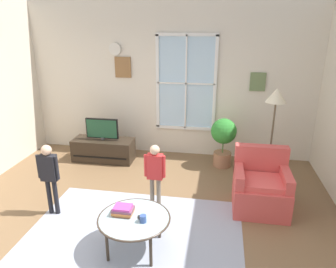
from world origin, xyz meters
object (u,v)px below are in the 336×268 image
object	(u,v)px
tv_stand	(104,150)
coffee_table	(134,219)
remote_near_books	(141,219)
television	(102,129)
floor_lamp	(275,105)
armchair	(261,187)
cup	(143,219)
book_stack	(123,210)
person_red_shirt	(155,170)
person_black_shirt	(49,172)
potted_plant_by_window	(223,137)

from	to	relation	value
tv_stand	coffee_table	bearing A→B (deg)	-61.78
remote_near_books	television	bearing A→B (deg)	119.64
coffee_table	floor_lamp	size ratio (longest dim) A/B	0.52
armchair	cup	bearing A→B (deg)	-139.01
television	book_stack	xyz separation A→B (m)	(1.15, -2.36, -0.17)
television	coffee_table	world-z (taller)	television
person_red_shirt	coffee_table	bearing A→B (deg)	-94.61
armchair	person_black_shirt	xyz separation A→B (m)	(-2.88, -0.64, 0.32)
television	cup	bearing A→B (deg)	-60.15
television	person_black_shirt	bearing A→B (deg)	-91.10
coffee_table	floor_lamp	world-z (taller)	floor_lamp
coffee_table	floor_lamp	bearing A→B (deg)	47.75
person_red_shirt	floor_lamp	distance (m)	2.12
coffee_table	remote_near_books	world-z (taller)	remote_near_books
book_stack	floor_lamp	xyz separation A→B (m)	(1.89, 1.87, 0.88)
person_black_shirt	floor_lamp	world-z (taller)	floor_lamp
book_stack	floor_lamp	bearing A→B (deg)	44.72
remote_near_books	potted_plant_by_window	world-z (taller)	potted_plant_by_window
television	book_stack	bearing A→B (deg)	-64.02
person_red_shirt	floor_lamp	size ratio (longest dim) A/B	0.61
armchair	person_black_shirt	world-z (taller)	person_black_shirt
remote_near_books	person_red_shirt	size ratio (longest dim) A/B	0.14
person_black_shirt	person_red_shirt	bearing A→B (deg)	13.22
armchair	cup	distance (m)	1.89
cup	person_red_shirt	bearing A→B (deg)	93.40
cup	person_black_shirt	xyz separation A→B (m)	(-1.45, 0.59, 0.17)
cup	remote_near_books	size ratio (longest dim) A/B	0.61
cup	floor_lamp	xyz separation A→B (m)	(1.62, 1.99, 0.88)
television	remote_near_books	size ratio (longest dim) A/B	4.51
person_red_shirt	floor_lamp	world-z (taller)	floor_lamp
book_stack	potted_plant_by_window	bearing A→B (deg)	65.27
armchair	potted_plant_by_window	xyz separation A→B (m)	(-0.55, 1.36, 0.24)
book_stack	coffee_table	bearing A→B (deg)	-19.07
armchair	tv_stand	bearing A→B (deg)	156.49
person_black_shirt	potted_plant_by_window	size ratio (longest dim) A/B	1.12
tv_stand	television	world-z (taller)	television
television	armchair	world-z (taller)	armchair
book_stack	floor_lamp	distance (m)	2.80
tv_stand	person_red_shirt	distance (m)	2.11
armchair	coffee_table	xyz separation A→B (m)	(-1.55, -1.17, 0.08)
armchair	remote_near_books	xyz separation A→B (m)	(-1.45, -1.20, 0.12)
armchair	person_red_shirt	xyz separation A→B (m)	(-1.48, -0.32, 0.30)
person_red_shirt	armchair	bearing A→B (deg)	12.05
television	potted_plant_by_window	distance (m)	2.30
cup	armchair	bearing A→B (deg)	40.99
tv_stand	coffee_table	world-z (taller)	coffee_table
floor_lamp	remote_near_books	bearing A→B (deg)	-130.24
floor_lamp	armchair	bearing A→B (deg)	-104.97
tv_stand	television	bearing A→B (deg)	-90.00
tv_stand	remote_near_books	bearing A→B (deg)	-60.39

